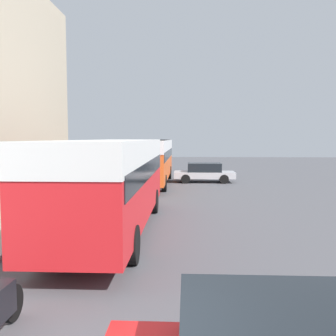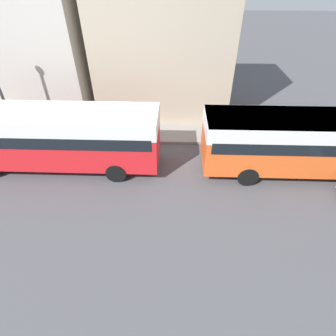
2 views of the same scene
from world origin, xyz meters
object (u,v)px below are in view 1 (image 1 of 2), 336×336
(bus_lead, at_px, (113,173))
(pedestrian_near_curb, at_px, (100,170))
(bus_following, at_px, (151,156))
(car_far_curb, at_px, (204,172))

(bus_lead, distance_m, pedestrian_near_curb, 13.46)
(bus_following, bearing_deg, car_far_curb, 21.24)
(bus_lead, xyz_separation_m, car_far_curb, (3.80, 14.51, -1.29))
(car_far_curb, height_order, pedestrian_near_curb, pedestrian_near_curb)
(bus_lead, relative_size, bus_following, 0.95)
(bus_following, xyz_separation_m, car_far_curb, (3.75, 1.46, -1.25))
(bus_following, bearing_deg, bus_lead, -90.20)
(bus_lead, bearing_deg, car_far_curb, 75.34)
(bus_lead, bearing_deg, bus_following, 89.80)
(bus_lead, relative_size, car_far_curb, 2.44)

